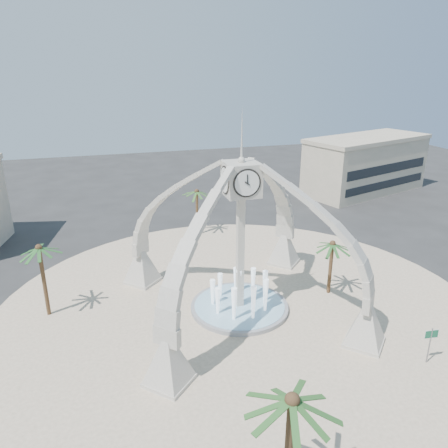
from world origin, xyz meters
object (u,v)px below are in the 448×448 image
object	(u,v)px
street_sign	(431,338)
fountain	(239,306)
palm_west	(39,249)
palm_south	(292,402)
palm_north	(197,192)
clock_tower	(240,236)
palm_east	(333,244)

from	to	relation	value
street_sign	fountain	bearing A→B (deg)	140.45
palm_west	palm_south	bearing A→B (deg)	-60.55
palm_north	street_sign	distance (m)	29.16
street_sign	palm_west	bearing A→B (deg)	157.15
palm_west	palm_south	world-z (taller)	palm_south
clock_tower	palm_south	bearing A→B (deg)	-101.55
palm_north	palm_south	bearing A→B (deg)	-96.70
fountain	street_sign	world-z (taller)	fountain
palm_north	street_sign	size ratio (longest dim) A/B	2.17
clock_tower	palm_north	world-z (taller)	clock_tower
clock_tower	street_sign	world-z (taller)	clock_tower
palm_south	clock_tower	bearing A→B (deg)	78.45
fountain	palm_north	world-z (taller)	palm_north
palm_east	palm_north	xyz separation A→B (m)	(-7.82, 16.93, 0.57)
palm_east	palm_north	distance (m)	18.66
fountain	palm_south	xyz separation A→B (m)	(-3.44, -16.82, 5.76)
palm_east	palm_south	size ratio (longest dim) A/B	0.77
palm_west	palm_north	world-z (taller)	palm_west
palm_east	palm_north	world-z (taller)	palm_north
palm_west	palm_north	size ratio (longest dim) A/B	1.10
clock_tower	street_sign	xyz separation A→B (m)	(9.93, -10.14, -4.53)
clock_tower	palm_east	bearing A→B (deg)	2.37
palm_north	street_sign	bearing A→B (deg)	-71.15
fountain	palm_north	bearing A→B (deg)	88.12
palm_west	palm_north	bearing A→B (deg)	41.32
palm_west	palm_north	xyz separation A→B (m)	(15.54, 13.67, -0.55)
clock_tower	palm_south	world-z (taller)	clock_tower
clock_tower	fountain	bearing A→B (deg)	90.00
palm_east	palm_west	xyz separation A→B (m)	(-23.36, 3.26, 1.13)
clock_tower	palm_west	distance (m)	15.42
palm_west	street_sign	xyz separation A→B (m)	(24.91, -13.76, -3.83)
clock_tower	palm_north	bearing A→B (deg)	88.12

